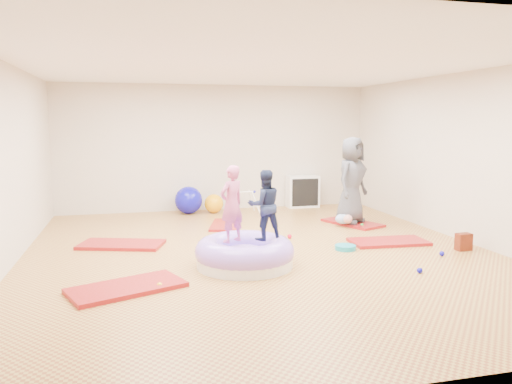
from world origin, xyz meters
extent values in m
cube|color=#B69947|center=(0.00, 0.00, 0.00)|extent=(7.00, 8.00, 0.01)
cube|color=white|center=(0.00, 0.00, 2.80)|extent=(7.00, 8.00, 0.01)
cube|color=beige|center=(0.00, 4.00, 1.40)|extent=(7.00, 0.01, 2.80)
cube|color=beige|center=(0.00, -4.00, 1.40)|extent=(7.00, 0.01, 2.80)
cube|color=beige|center=(-3.50, 0.00, 1.40)|extent=(0.01, 8.00, 2.80)
cube|color=beige|center=(3.50, 0.00, 1.40)|extent=(0.01, 8.00, 2.80)
cube|color=#A3182E|center=(-1.97, -1.23, 0.03)|extent=(1.47, 1.10, 0.06)
cube|color=#A3182E|center=(-2.06, 0.97, 0.03)|extent=(1.44, 1.02, 0.05)
cube|color=#A3182E|center=(-0.15, 2.10, 0.02)|extent=(0.80, 1.17, 0.04)
cube|color=#A3182E|center=(2.20, 0.10, 0.03)|extent=(1.28, 0.69, 0.05)
cube|color=#A3182E|center=(2.29, 1.68, 0.02)|extent=(0.99, 1.31, 0.05)
cylinder|color=white|center=(-0.39, -0.61, 0.08)|extent=(1.33, 1.33, 0.15)
torus|color=#936CEB|center=(-0.39, -0.61, 0.21)|extent=(1.37, 1.37, 0.36)
ellipsoid|color=#936CEB|center=(-0.39, -0.61, 0.13)|extent=(0.73, 0.73, 0.33)
imported|color=#C75988|center=(-0.56, -0.57, 0.92)|extent=(0.46, 0.41, 1.05)
imported|color=#192140|center=(-0.09, -0.56, 0.89)|extent=(0.49, 0.39, 0.98)
imported|color=#44464E|center=(2.23, 1.64, 0.87)|extent=(0.96, 0.90, 1.65)
ellipsoid|color=#8FACDF|center=(2.04, 1.51, 0.15)|extent=(0.36, 0.23, 0.20)
sphere|color=tan|center=(2.04, 1.35, 0.18)|extent=(0.17, 0.17, 0.17)
sphere|color=#0F0DAC|center=(1.78, -1.49, 0.04)|extent=(0.08, 0.08, 0.08)
sphere|color=green|center=(0.24, 0.87, 0.04)|extent=(0.08, 0.08, 0.08)
sphere|color=yellow|center=(-0.24, 0.40, 0.04)|extent=(0.08, 0.08, 0.08)
sphere|color=#0F0DAC|center=(2.58, -0.81, 0.04)|extent=(0.08, 0.08, 0.08)
sphere|color=red|center=(0.72, 0.81, 0.04)|extent=(0.08, 0.08, 0.08)
sphere|color=green|center=(2.33, 1.35, 0.04)|extent=(0.08, 0.08, 0.08)
sphere|color=yellow|center=(-1.59, -1.28, 0.04)|extent=(0.08, 0.08, 0.08)
sphere|color=#0F0DAC|center=(-0.69, 3.57, 0.30)|extent=(0.60, 0.60, 0.60)
sphere|color=#F3A307|center=(-0.14, 3.54, 0.21)|extent=(0.41, 0.41, 0.41)
cylinder|color=white|center=(0.20, 2.95, 0.27)|extent=(0.19, 0.20, 0.51)
cylinder|color=white|center=(0.20, 3.39, 0.27)|extent=(0.19, 0.20, 0.51)
cylinder|color=white|center=(0.67, 2.95, 0.27)|extent=(0.19, 0.20, 0.51)
cylinder|color=white|center=(0.67, 3.39, 0.27)|extent=(0.19, 0.20, 0.51)
cylinder|color=white|center=(0.44, 3.17, 0.49)|extent=(0.49, 0.03, 0.03)
sphere|color=red|center=(0.19, 3.17, 0.49)|extent=(0.06, 0.06, 0.06)
sphere|color=#0F0DAC|center=(0.68, 3.17, 0.49)|extent=(0.06, 0.06, 0.06)
cube|color=white|center=(2.00, 3.80, 0.37)|extent=(0.74, 0.36, 0.74)
cube|color=black|center=(2.00, 3.63, 0.37)|extent=(0.63, 0.02, 0.63)
cube|color=white|center=(2.00, 3.75, 0.37)|extent=(0.02, 0.25, 0.65)
cube|color=white|center=(2.00, 3.75, 0.37)|extent=(0.65, 0.25, 0.02)
cylinder|color=teal|center=(1.33, -0.12, 0.04)|extent=(0.33, 0.33, 0.07)
cube|color=#AE3917|center=(3.10, -0.59, 0.13)|extent=(0.24, 0.15, 0.27)
cylinder|color=yellow|center=(-0.85, -0.55, 0.02)|extent=(0.21, 0.21, 0.03)
camera|label=1|loc=(-1.86, -7.14, 1.98)|focal=35.00mm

